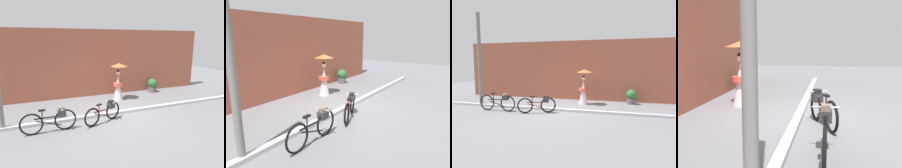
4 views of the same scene
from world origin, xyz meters
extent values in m
plane|color=slate|center=(0.00, 0.00, 0.00)|extent=(30.00, 30.00, 0.00)
cube|color=brown|center=(0.00, 3.27, 1.81)|extent=(14.00, 0.40, 3.62)
cube|color=#B2B2B7|center=(0.00, 0.00, 0.06)|extent=(14.00, 0.20, 0.12)
torus|color=black|center=(-0.19, -0.43, 0.35)|extent=(0.67, 0.32, 0.70)
torus|color=black|center=(-1.15, -0.81, 0.35)|extent=(0.67, 0.32, 0.70)
cube|color=maroon|center=(-0.67, -0.62, 0.49)|extent=(0.82, 0.35, 0.04)
cube|color=maroon|center=(-0.67, -0.62, 0.30)|extent=(0.71, 0.31, 0.27)
cylinder|color=maroon|center=(-0.84, -0.69, 0.60)|extent=(0.03, 0.03, 0.29)
cube|color=black|center=(-0.84, -0.69, 0.74)|extent=(0.24, 0.17, 0.05)
cylinder|color=silver|center=(-0.29, -0.47, 0.73)|extent=(0.21, 0.46, 0.03)
cube|color=#333338|center=(-0.29, -0.47, 0.59)|extent=(0.32, 0.30, 0.20)
cube|color=black|center=(-0.29, -0.47, 0.72)|extent=(0.25, 0.22, 0.14)
torus|color=black|center=(-2.08, -0.71, 0.37)|extent=(0.75, 0.07, 0.75)
torus|color=black|center=(-3.18, -0.73, 0.37)|extent=(0.75, 0.07, 0.75)
cube|color=black|center=(-2.63, -0.72, 0.54)|extent=(0.92, 0.05, 0.04)
cube|color=black|center=(-2.63, -0.72, 0.33)|extent=(0.81, 0.04, 0.29)
cylinder|color=black|center=(-2.82, -0.72, 0.66)|extent=(0.03, 0.03, 0.31)
cube|color=black|center=(-2.82, -0.72, 0.81)|extent=(0.22, 0.09, 0.05)
cylinder|color=silver|center=(-2.19, -0.71, 0.79)|extent=(0.04, 0.48, 0.03)
cube|color=#333338|center=(-2.19, -0.71, 0.64)|extent=(0.26, 0.22, 0.20)
cube|color=#72604C|center=(-2.19, -0.71, 0.77)|extent=(0.20, 0.16, 0.14)
cone|color=silver|center=(1.04, 1.85, 0.66)|extent=(0.48, 0.48, 1.31)
cylinder|color=#D14C3D|center=(1.04, 1.85, 0.82)|extent=(0.49, 0.49, 0.16)
sphere|color=beige|center=(1.04, 1.85, 1.42)|extent=(0.21, 0.21, 0.21)
sphere|color=black|center=(1.04, 1.85, 1.49)|extent=(0.16, 0.16, 0.16)
cylinder|color=olive|center=(1.09, 1.87, 1.55)|extent=(0.02, 0.02, 0.55)
cone|color=orange|center=(1.09, 1.87, 1.82)|extent=(0.85, 0.85, 0.16)
cylinder|color=#59595B|center=(3.58, 2.56, 0.16)|extent=(0.45, 0.45, 0.32)
sphere|color=#2D6B33|center=(3.58, 2.56, 0.53)|extent=(0.54, 0.54, 0.54)
sphere|color=#2D6B33|center=(3.72, 2.48, 0.46)|extent=(0.29, 0.29, 0.29)
cylinder|color=slate|center=(-4.12, 0.07, 2.40)|extent=(0.18, 0.18, 4.80)
camera|label=1|loc=(-3.01, -7.29, 3.07)|focal=31.97mm
camera|label=2|loc=(-6.27, -4.08, 2.75)|focal=33.15mm
camera|label=3|loc=(2.73, -8.53, 2.20)|focal=30.93mm
camera|label=4|loc=(-7.12, -0.81, 1.94)|focal=46.69mm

